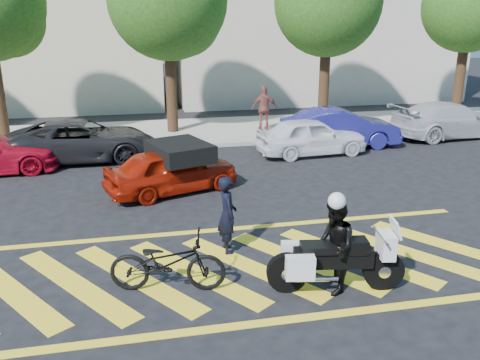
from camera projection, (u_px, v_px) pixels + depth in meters
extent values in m
plane|color=black|center=(226.00, 269.00, 9.83)|extent=(90.00, 90.00, 0.00)
cube|color=#9E998E|center=(173.00, 133.00, 20.98)|extent=(60.00, 5.00, 0.15)
cube|color=yellow|center=(11.00, 291.00, 9.06)|extent=(2.43, 3.21, 0.01)
cube|color=yellow|center=(75.00, 284.00, 9.28)|extent=(2.43, 3.21, 0.01)
cube|color=yellow|center=(137.00, 278.00, 9.50)|extent=(2.43, 3.21, 0.01)
cube|color=yellow|center=(195.00, 272.00, 9.71)|extent=(2.43, 3.21, 0.01)
cube|color=yellow|center=(251.00, 267.00, 9.93)|extent=(2.43, 3.21, 0.01)
cube|color=yellow|center=(304.00, 261.00, 10.15)|extent=(2.43, 3.21, 0.01)
cube|color=yellow|center=(356.00, 256.00, 10.37)|extent=(2.43, 3.21, 0.01)
cube|color=yellow|center=(405.00, 251.00, 10.58)|extent=(2.43, 3.21, 0.01)
cube|color=yellow|center=(452.00, 246.00, 10.80)|extent=(2.43, 3.21, 0.01)
cube|color=yellow|center=(247.00, 325.00, 8.06)|extent=(12.00, 0.20, 0.01)
cube|color=yellow|center=(211.00, 231.00, 11.60)|extent=(12.00, 0.20, 0.01)
cube|color=beige|center=(0.00, 9.00, 26.25)|extent=(16.00, 8.00, 10.00)
cube|color=beige|center=(312.00, 1.00, 29.45)|extent=(16.00, 8.00, 11.00)
sphere|color=#204B14|center=(7.00, 20.00, 18.72)|extent=(2.73, 2.73, 2.73)
cylinder|color=black|center=(171.00, 86.00, 20.38)|extent=(0.44, 0.44, 4.00)
sphere|color=#204B14|center=(168.00, 0.00, 19.38)|extent=(4.60, 4.60, 4.60)
sphere|color=#204B14|center=(183.00, 19.00, 19.99)|extent=(2.99, 2.99, 2.99)
cylinder|color=black|center=(324.00, 82.00, 21.67)|extent=(0.44, 0.44, 4.00)
sphere|color=#204B14|center=(328.00, 2.00, 20.68)|extent=(4.40, 4.40, 4.40)
sphere|color=#204B14|center=(338.00, 19.00, 21.28)|extent=(2.86, 2.86, 2.86)
cylinder|color=black|center=(460.00, 78.00, 22.95)|extent=(0.44, 0.44, 4.00)
sphere|color=#204B14|center=(469.00, 6.00, 21.99)|extent=(4.00, 4.00, 4.00)
sphere|color=#204B14|center=(475.00, 20.00, 22.58)|extent=(2.60, 2.60, 2.60)
imported|color=black|center=(227.00, 214.00, 10.37)|extent=(0.41, 0.61, 1.63)
imported|color=black|center=(168.00, 262.00, 8.95)|extent=(2.15, 1.11, 1.08)
cylinder|color=black|center=(287.00, 273.00, 8.95)|extent=(0.75, 0.27, 0.73)
cylinder|color=silver|center=(287.00, 273.00, 8.95)|extent=(0.25, 0.21, 0.22)
cylinder|color=black|center=(383.00, 270.00, 9.03)|extent=(0.75, 0.27, 0.73)
cylinder|color=silver|center=(383.00, 270.00, 9.03)|extent=(0.25, 0.21, 0.22)
cube|color=black|center=(333.00, 257.00, 8.90)|extent=(1.41, 0.50, 0.33)
cube|color=black|center=(353.00, 246.00, 8.85)|extent=(0.54, 0.41, 0.24)
cube|color=black|center=(318.00, 247.00, 8.83)|extent=(0.66, 0.47, 0.13)
cube|color=silver|center=(386.00, 245.00, 8.88)|extent=(0.31, 0.50, 0.44)
cube|color=silver|center=(295.00, 253.00, 9.16)|extent=(0.52, 0.28, 0.42)
cube|color=silver|center=(300.00, 268.00, 8.61)|extent=(0.52, 0.28, 0.42)
imported|color=black|center=(334.00, 247.00, 8.83)|extent=(0.77, 0.92, 1.71)
imported|color=#981607|center=(172.00, 170.00, 13.98)|extent=(3.96, 2.63, 1.25)
imported|color=black|center=(82.00, 141.00, 17.05)|extent=(4.95, 2.30, 1.38)
imported|color=white|center=(311.00, 136.00, 17.78)|extent=(3.98, 1.85, 1.32)
imported|color=navy|center=(340.00, 128.00, 18.85)|extent=(4.42, 1.80, 1.43)
imported|color=#B3B5BB|center=(450.00, 120.00, 20.32)|extent=(5.05, 2.47, 1.41)
imported|color=brown|center=(264.00, 108.00, 20.87)|extent=(1.10, 0.53, 1.82)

